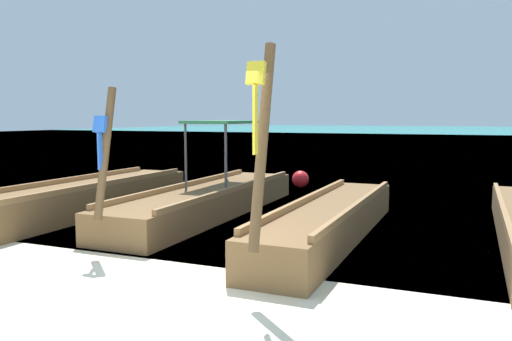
# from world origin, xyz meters

# --- Properties ---
(ground) EXTENTS (120.00, 120.00, 0.00)m
(ground) POSITION_xyz_m (0.00, 0.00, 0.00)
(ground) COLOR beige
(sea_water) EXTENTS (120.00, 120.00, 0.00)m
(sea_water) POSITION_xyz_m (0.00, 61.43, 0.00)
(sea_water) COLOR teal
(sea_water) RESTS_ON ground
(longtail_boat_pink_ribbon) EXTENTS (1.22, 7.45, 2.69)m
(longtail_boat_pink_ribbon) POSITION_xyz_m (-4.03, 3.36, 0.33)
(longtail_boat_pink_ribbon) COLOR brown
(longtail_boat_pink_ribbon) RESTS_ON ground
(longtail_boat_blue_ribbon) EXTENTS (1.31, 6.73, 2.47)m
(longtail_boat_blue_ribbon) POSITION_xyz_m (-1.59, 4.73, 0.34)
(longtail_boat_blue_ribbon) COLOR brown
(longtail_boat_blue_ribbon) RESTS_ON ground
(longtail_boat_yellow_ribbon) EXTENTS (1.09, 6.26, 2.85)m
(longtail_boat_yellow_ribbon) POSITION_xyz_m (1.27, 3.62, 0.31)
(longtail_boat_yellow_ribbon) COLOR brown
(longtail_boat_yellow_ribbon) RESTS_ON ground
(mooring_buoy_near) EXTENTS (0.49, 0.49, 0.49)m
(mooring_buoy_near) POSITION_xyz_m (-1.05, 9.30, 0.25)
(mooring_buoy_near) COLOR red
(mooring_buoy_near) RESTS_ON sea_water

